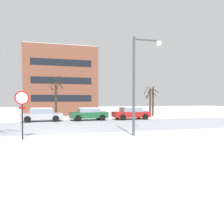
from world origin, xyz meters
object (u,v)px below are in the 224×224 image
stop_sign (22,106)px  parked_car_green (89,114)px  parked_car_silver (42,114)px  street_lamp (139,76)px  parked_car_red (131,113)px

stop_sign → parked_car_green: 12.24m
stop_sign → parked_car_silver: (0.66, 10.80, -1.17)m
street_lamp → parked_car_red: 11.98m
stop_sign → street_lamp: size_ratio=0.45×
street_lamp → parked_car_red: street_lamp is taller
parked_car_green → parked_car_red: bearing=-1.5°
street_lamp → parked_car_green: 11.62m
street_lamp → stop_sign: bearing=177.4°
street_lamp → parked_car_green: bearing=96.4°
parked_car_silver → parked_car_red: 9.71m
street_lamp → parked_car_silver: 13.02m
parked_car_red → stop_sign: bearing=-134.0°
stop_sign → parked_car_green: (5.52, 10.86, -1.18)m
parked_car_green → parked_car_red: (4.86, -0.13, 0.02)m
street_lamp → parked_car_red: size_ratio=1.44×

